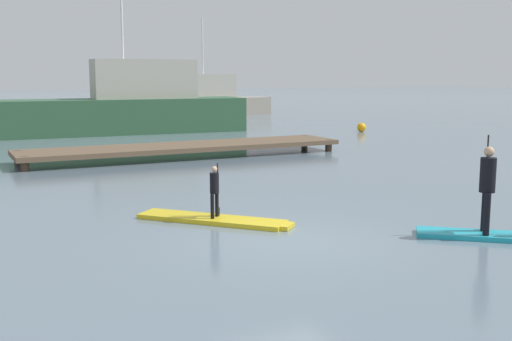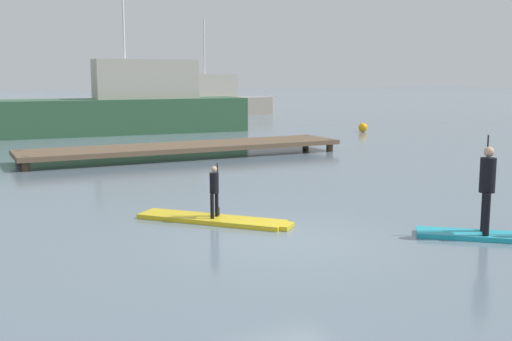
{
  "view_description": "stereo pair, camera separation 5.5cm",
  "coord_description": "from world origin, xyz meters",
  "px_view_note": "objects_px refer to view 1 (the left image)",
  "views": [
    {
      "loc": [
        -5.84,
        -10.11,
        3.19
      ],
      "look_at": [
        0.71,
        2.78,
        0.95
      ],
      "focal_mm": 43.54,
      "sensor_mm": 36.0,
      "label": 1
    },
    {
      "loc": [
        -5.79,
        -10.13,
        3.19
      ],
      "look_at": [
        0.71,
        2.78,
        0.95
      ],
      "focal_mm": 43.54,
      "sensor_mm": 36.0,
      "label": 2
    }
  ],
  "objects_px": {
    "paddleboard_near": "(214,220)",
    "fishing_boat_white_large": "(123,108)",
    "paddler_child_solo": "(215,189)",
    "paddleboard_far": "(501,236)",
    "paddler_adult": "(487,184)",
    "mooring_buoy_mid": "(361,127)",
    "motor_boat_small_navy": "(214,101)"
  },
  "relations": [
    {
      "from": "paddler_adult",
      "to": "fishing_boat_white_large",
      "type": "distance_m",
      "value": 25.1
    },
    {
      "from": "fishing_boat_white_large",
      "to": "mooring_buoy_mid",
      "type": "height_order",
      "value": "fishing_boat_white_large"
    },
    {
      "from": "paddler_child_solo",
      "to": "paddleboard_far",
      "type": "relative_size",
      "value": 0.42
    },
    {
      "from": "paddleboard_near",
      "to": "motor_boat_small_navy",
      "type": "height_order",
      "value": "motor_boat_small_navy"
    },
    {
      "from": "paddler_child_solo",
      "to": "paddleboard_far",
      "type": "xyz_separation_m",
      "value": [
        4.43,
        -3.86,
        -0.69
      ]
    },
    {
      "from": "paddleboard_near",
      "to": "paddler_child_solo",
      "type": "bearing_deg",
      "value": 3.66
    },
    {
      "from": "mooring_buoy_mid",
      "to": "paddleboard_near",
      "type": "bearing_deg",
      "value": -134.54
    },
    {
      "from": "paddleboard_near",
      "to": "paddler_child_solo",
      "type": "xyz_separation_m",
      "value": [
        0.01,
        0.0,
        0.69
      ]
    },
    {
      "from": "motor_boat_small_navy",
      "to": "paddler_adult",
      "type": "bearing_deg",
      "value": -105.07
    },
    {
      "from": "paddler_adult",
      "to": "mooring_buoy_mid",
      "type": "bearing_deg",
      "value": 59.51
    },
    {
      "from": "paddleboard_far",
      "to": "mooring_buoy_mid",
      "type": "height_order",
      "value": "mooring_buoy_mid"
    },
    {
      "from": "fishing_boat_white_large",
      "to": "motor_boat_small_navy",
      "type": "xyz_separation_m",
      "value": [
        10.36,
        11.61,
        -0.25
      ]
    },
    {
      "from": "fishing_boat_white_large",
      "to": "mooring_buoy_mid",
      "type": "bearing_deg",
      "value": -23.63
    },
    {
      "from": "paddler_adult",
      "to": "paddler_child_solo",
      "type": "bearing_deg",
      "value": 138.96
    },
    {
      "from": "paddleboard_far",
      "to": "motor_boat_small_navy",
      "type": "distance_m",
      "value": 38.16
    },
    {
      "from": "paddler_child_solo",
      "to": "motor_boat_small_navy",
      "type": "bearing_deg",
      "value": 66.9
    },
    {
      "from": "fishing_boat_white_large",
      "to": "motor_boat_small_navy",
      "type": "bearing_deg",
      "value": 48.25
    },
    {
      "from": "paddleboard_near",
      "to": "paddler_child_solo",
      "type": "height_order",
      "value": "paddler_child_solo"
    },
    {
      "from": "paddleboard_near",
      "to": "paddler_adult",
      "type": "bearing_deg",
      "value": -40.94
    },
    {
      "from": "paddler_adult",
      "to": "fishing_boat_white_large",
      "type": "bearing_deg",
      "value": 91.09
    },
    {
      "from": "paddleboard_far",
      "to": "paddler_adult",
      "type": "xyz_separation_m",
      "value": [
        -0.23,
        0.2,
        1.04
      ]
    },
    {
      "from": "paddleboard_far",
      "to": "fishing_boat_white_large",
      "type": "height_order",
      "value": "fishing_boat_white_large"
    },
    {
      "from": "paddler_child_solo",
      "to": "fishing_boat_white_large",
      "type": "relative_size",
      "value": 0.08
    },
    {
      "from": "paddleboard_near",
      "to": "fishing_boat_white_large",
      "type": "bearing_deg",
      "value": 80.09
    },
    {
      "from": "paddleboard_near",
      "to": "paddler_child_solo",
      "type": "relative_size",
      "value": 2.57
    },
    {
      "from": "paddleboard_near",
      "to": "paddleboard_far",
      "type": "bearing_deg",
      "value": -40.96
    },
    {
      "from": "paddler_adult",
      "to": "fishing_boat_white_large",
      "type": "relative_size",
      "value": 0.14
    },
    {
      "from": "fishing_boat_white_large",
      "to": "paddleboard_far",
      "type": "bearing_deg",
      "value": -88.4
    },
    {
      "from": "fishing_boat_white_large",
      "to": "paddler_adult",
      "type": "bearing_deg",
      "value": -88.91
    },
    {
      "from": "paddler_child_solo",
      "to": "fishing_boat_white_large",
      "type": "xyz_separation_m",
      "value": [
        3.73,
        21.43,
        0.67
      ]
    },
    {
      "from": "motor_boat_small_navy",
      "to": "mooring_buoy_mid",
      "type": "bearing_deg",
      "value": -84.04
    },
    {
      "from": "paddleboard_far",
      "to": "mooring_buoy_mid",
      "type": "relative_size",
      "value": 5.54
    }
  ]
}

